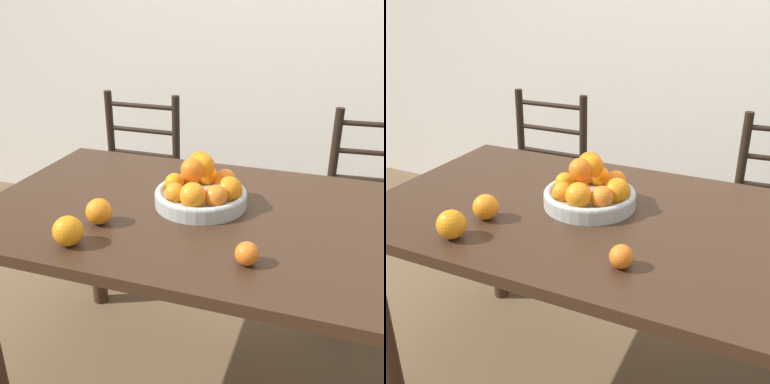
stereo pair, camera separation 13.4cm
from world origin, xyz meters
The scene contains 8 objects.
wall_back centered at (0.00, 1.47, 1.30)m, with size 8.00×0.06×2.60m.
dining_table centered at (0.00, 0.00, 0.65)m, with size 1.71×0.85×0.75m.
fruit_bowl centered at (-0.17, 0.04, 0.80)m, with size 0.30×0.30×0.17m.
orange_loose_0 centered at (-0.43, -0.32, 0.79)m, with size 0.08×0.08×0.08m.
orange_loose_1 centered at (0.05, -0.26, 0.78)m, with size 0.06×0.06×0.06m.
orange_loose_2 centered at (-0.41, -0.18, 0.78)m, with size 0.08×0.08×0.08m.
chair_left centered at (-0.76, 0.73, 0.45)m, with size 0.42×0.40×0.91m.
chair_right centered at (0.42, 0.73, 0.45)m, with size 0.45×0.43×0.91m.
Camera 1 is at (0.22, -1.21, 1.36)m, focal length 42.00 mm.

